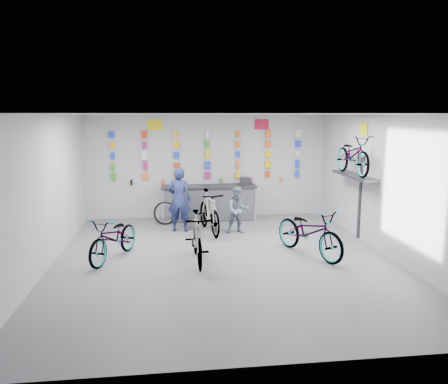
{
  "coord_description": "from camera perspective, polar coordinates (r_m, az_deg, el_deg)",
  "views": [
    {
      "loc": [
        -1.05,
        -8.72,
        2.98
      ],
      "look_at": [
        0.18,
        1.4,
        1.18
      ],
      "focal_mm": 35.0,
      "sensor_mm": 36.0,
      "label": 1
    }
  ],
  "objects": [
    {
      "name": "merch_wall",
      "position": [
        12.75,
        -2.11,
        4.68
      ],
      "size": [
        5.55,
        0.08,
        1.57
      ],
      "color": "#379524",
      "rests_on": "wall_back"
    },
    {
      "name": "sign_side",
      "position": [
        10.91,
        17.79,
        7.79
      ],
      "size": [
        0.02,
        0.4,
        0.3
      ],
      "primitive_type": "cube",
      "color": "yellow",
      "rests_on": "wall_right"
    },
    {
      "name": "clerk",
      "position": [
        11.31,
        -5.88,
        -0.97
      ],
      "size": [
        0.67,
        0.51,
        1.68
      ],
      "primitive_type": "imported",
      "rotation": [
        0.0,
        0.0,
        2.96
      ],
      "color": "navy",
      "rests_on": "floor"
    },
    {
      "name": "wall_right",
      "position": [
        9.95,
        20.4,
        0.8
      ],
      "size": [
        0.0,
        8.0,
        8.0
      ],
      "primitive_type": "plane",
      "rotation": [
        1.57,
        0.0,
        -1.57
      ],
      "color": "#B0B0B2",
      "rests_on": "floor"
    },
    {
      "name": "wall_back",
      "position": [
        12.85,
        -2.19,
        3.37
      ],
      "size": [
        7.0,
        0.0,
        7.0
      ],
      "primitive_type": "plane",
      "rotation": [
        1.57,
        0.0,
        0.0
      ],
      "color": "#B0B0B2",
      "rests_on": "floor"
    },
    {
      "name": "bike_left",
      "position": [
        9.41,
        -14.17,
        -5.81
      ],
      "size": [
        1.28,
        1.88,
        0.93
      ],
      "primitive_type": "imported",
      "rotation": [
        0.0,
        0.0,
        -0.41
      ],
      "color": "gray",
      "rests_on": "floor"
    },
    {
      "name": "ceiling",
      "position": [
        8.78,
        -0.06,
        10.12
      ],
      "size": [
        8.0,
        8.0,
        0.0
      ],
      "primitive_type": "plane",
      "rotation": [
        3.14,
        0.0,
        0.0
      ],
      "color": "white",
      "rests_on": "wall_back"
    },
    {
      "name": "spare_wheel",
      "position": [
        12.19,
        -7.69,
        -2.75
      ],
      "size": [
        0.68,
        0.32,
        0.64
      ],
      "rotation": [
        0.0,
        0.0,
        0.11
      ],
      "color": "black",
      "rests_on": "floor"
    },
    {
      "name": "counter",
      "position": [
        12.55,
        -1.99,
        -1.47
      ],
      "size": [
        2.7,
        0.66,
        1.0
      ],
      "color": "black",
      "rests_on": "floor"
    },
    {
      "name": "floor",
      "position": [
        9.27,
        -0.05,
        -8.75
      ],
      "size": [
        8.0,
        8.0,
        0.0
      ],
      "primitive_type": "plane",
      "color": "#57575C",
      "rests_on": "ground"
    },
    {
      "name": "wall_left",
      "position": [
        9.18,
        -22.3,
        -0.04
      ],
      "size": [
        0.0,
        8.0,
        8.0
      ],
      "primitive_type": "plane",
      "rotation": [
        1.57,
        0.0,
        1.57
      ],
      "color": "#B0B0B2",
      "rests_on": "floor"
    },
    {
      "name": "bike_right",
      "position": [
        9.55,
        11.1,
        -5.1
      ],
      "size": [
        1.47,
        2.1,
        1.05
      ],
      "primitive_type": "imported",
      "rotation": [
        0.0,
        0.0,
        0.43
      ],
      "color": "gray",
      "rests_on": "floor"
    },
    {
      "name": "wall_front",
      "position": [
        5.06,
        5.41,
        -7.07
      ],
      "size": [
        7.0,
        0.0,
        7.0
      ],
      "primitive_type": "plane",
      "rotation": [
        -1.57,
        0.0,
        0.0
      ],
      "color": "#B0B0B2",
      "rests_on": "floor"
    },
    {
      "name": "bike_service",
      "position": [
        11.16,
        -1.95,
        -2.59
      ],
      "size": [
        0.83,
        1.9,
        1.1
      ],
      "primitive_type": "imported",
      "rotation": [
        0.0,
        0.0,
        0.18
      ],
      "color": "gray",
      "rests_on": "floor"
    },
    {
      "name": "sign_right",
      "position": [
        12.98,
        4.92,
        8.81
      ],
      "size": [
        0.42,
        0.02,
        0.3
      ],
      "primitive_type": "cube",
      "color": "#B81C39",
      "rests_on": "wall_back"
    },
    {
      "name": "bike_center",
      "position": [
        8.92,
        -3.53,
        -6.01
      ],
      "size": [
        0.54,
        1.75,
        1.05
      ],
      "primitive_type": "imported",
      "rotation": [
        0.0,
        0.0,
        0.03
      ],
      "color": "gray",
      "rests_on": "floor"
    },
    {
      "name": "customer",
      "position": [
        11.09,
        1.81,
        -2.39
      ],
      "size": [
        0.59,
        0.46,
        1.21
      ],
      "primitive_type": "imported",
      "rotation": [
        0.0,
        0.0,
        0.01
      ],
      "color": "slate",
      "rests_on": "floor"
    },
    {
      "name": "register",
      "position": [
        12.59,
        2.74,
        1.43
      ],
      "size": [
        0.3,
        0.32,
        0.22
      ],
      "primitive_type": "cube",
      "rotation": [
        0.0,
        0.0,
        -0.07
      ],
      "color": "black",
      "rests_on": "counter"
    },
    {
      "name": "wall_bracket",
      "position": [
        10.95,
        16.73,
        1.61
      ],
      "size": [
        0.39,
        1.9,
        2.0
      ],
      "color": "#333338",
      "rests_on": "wall_right"
    },
    {
      "name": "bike_wall",
      "position": [
        10.85,
        16.51,
        4.68
      ],
      "size": [
        0.63,
        1.8,
        0.95
      ],
      "primitive_type": "imported",
      "color": "gray",
      "rests_on": "wall_bracket"
    },
    {
      "name": "sign_left",
      "position": [
        12.71,
        -9.05,
        8.7
      ],
      "size": [
        0.42,
        0.02,
        0.3
      ],
      "primitive_type": "cube",
      "color": "yellow",
      "rests_on": "wall_back"
    }
  ]
}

